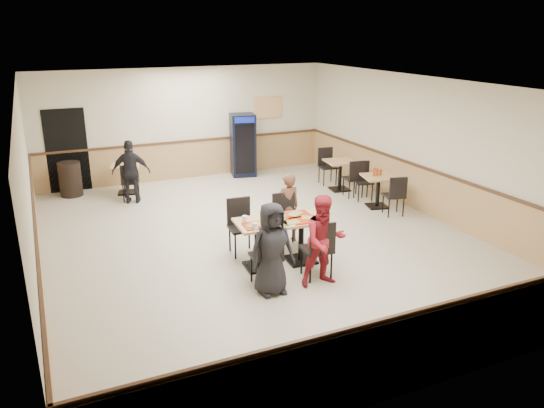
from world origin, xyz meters
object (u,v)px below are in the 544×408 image
diner_man_opposite (288,208)px  side_table_far (340,171)px  pepsi_cooler (243,145)px  diner_woman_right (324,241)px  lone_diner (131,172)px  side_table_near (378,186)px  main_table (281,235)px  diner_woman_left (272,249)px  trash_bin (70,179)px  back_table (126,174)px

diner_man_opposite → side_table_far: (2.74, 2.55, -0.18)m
pepsi_cooler → diner_woman_right: bearing=-88.8°
lone_diner → side_table_near: lone_diner is taller
lone_diner → pepsi_cooler: pepsi_cooler is taller
pepsi_cooler → side_table_near: bearing=-53.3°
diner_man_opposite → side_table_near: bearing=-163.0°
main_table → pepsi_cooler: bearing=79.5°
main_table → lone_diner: bearing=115.2°
lone_diner → pepsi_cooler: size_ratio=0.87×
main_table → diner_woman_right: diner_woman_right is taller
diner_woman_left → trash_bin: 7.12m
trash_bin → side_table_near: bearing=-31.1°
side_table_near → diner_woman_right: bearing=-137.0°
pepsi_cooler → side_table_far: bearing=-42.2°
diner_woman_right → diner_man_opposite: size_ratio=1.10×
side_table_far → trash_bin: trash_bin is taller
lone_diner → side_table_far: 5.16m
pepsi_cooler → trash_bin: (-4.60, -0.04, -0.44)m
back_table → pepsi_cooler: size_ratio=0.48×
diner_man_opposite → trash_bin: bearing=-56.5°
diner_woman_left → diner_woman_right: diner_woman_right is taller
main_table → side_table_far: bearing=50.9°
diner_woman_left → trash_bin: (-2.43, 6.68, -0.32)m
diner_woman_right → lone_diner: 5.93m
main_table → diner_woman_right: (0.31, -0.97, 0.20)m
main_table → lone_diner: size_ratio=1.07×
diner_woman_right → trash_bin: 7.53m
diner_woman_left → diner_woman_right: size_ratio=0.99×
diner_man_opposite → back_table: (-2.29, 4.54, -0.20)m
diner_woman_right → lone_diner: diner_woman_right is taller
pepsi_cooler → diner_man_opposite: bearing=-89.7°
diner_woman_right → side_table_far: diner_woman_right is taller
side_table_far → trash_bin: (-6.32, 2.34, -0.09)m
main_table → pepsi_cooler: size_ratio=0.93×
lone_diner → back_table: lone_diner is taller
diner_woman_left → side_table_near: (3.97, 2.81, -0.25)m
side_table_near → back_table: (-5.11, 3.52, -0.01)m
main_table → back_table: bearing=112.3°
diner_woman_left → side_table_far: bearing=47.7°
main_table → back_table: (-1.71, 5.43, -0.06)m
back_table → trash_bin: bearing=164.9°
side_table_near → back_table: 6.21m
diner_man_opposite → pepsi_cooler: (1.02, 4.93, 0.18)m
diner_man_opposite → diner_woman_right: bearing=79.1°
main_table → diner_man_opposite: size_ratio=1.17×
main_table → trash_bin: bearing=122.2°
main_table → side_table_near: 3.90m
diner_woman_right → side_table_near: diner_woman_right is taller
main_table → diner_man_opposite: bearing=62.1°
diner_man_opposite → pepsi_cooler: pepsi_cooler is taller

